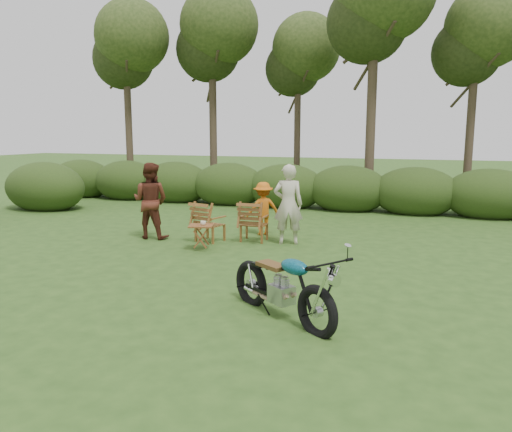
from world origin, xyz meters
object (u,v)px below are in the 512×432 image
(cup, at_px, (203,223))
(adult_a, at_px, (288,244))
(adult_b, at_px, (152,238))
(child, at_px, (263,235))
(lawn_chair_left, at_px, (210,241))
(motorcycle, at_px, (281,317))
(lawn_chair_right, at_px, (254,241))
(side_table, at_px, (201,237))

(cup, distance_m, adult_a, 1.95)
(adult_b, bearing_deg, child, -156.29)
(lawn_chair_left, height_order, cup, cup)
(motorcycle, bearing_deg, cup, 165.01)
(motorcycle, xyz_separation_m, lawn_chair_left, (-2.82, 3.89, 0.00))
(motorcycle, height_order, lawn_chair_right, motorcycle)
(adult_a, relative_size, adult_b, 1.00)
(adult_b, height_order, child, adult_b)
(lawn_chair_left, xyz_separation_m, cup, (0.22, -0.81, 0.56))
(lawn_chair_right, height_order, child, child)
(motorcycle, bearing_deg, lawn_chair_left, 160.83)
(lawn_chair_right, height_order, adult_a, adult_a)
(motorcycle, distance_m, lawn_chair_left, 4.80)
(lawn_chair_left, xyz_separation_m, side_table, (0.18, -0.81, 0.26))
(lawn_chair_left, distance_m, cup, 1.01)
(lawn_chair_right, distance_m, side_table, 1.40)
(motorcycle, height_order, cup, cup)
(adult_a, distance_m, adult_b, 3.14)
(cup, bearing_deg, child, 70.59)
(side_table, bearing_deg, child, 69.37)
(lawn_chair_right, bearing_deg, child, -89.43)
(motorcycle, xyz_separation_m, adult_b, (-4.22, 3.74, 0.00))
(lawn_chair_right, relative_size, lawn_chair_left, 1.00)
(lawn_chair_right, relative_size, child, 0.72)
(cup, bearing_deg, adult_b, 157.76)
(lawn_chair_left, relative_size, adult_b, 0.52)
(cup, height_order, adult_b, adult_b)
(motorcycle, distance_m, side_table, 4.06)
(motorcycle, bearing_deg, adult_a, 139.74)
(adult_a, height_order, adult_b, adult_a)
(adult_a, bearing_deg, cup, 21.20)
(lawn_chair_right, distance_m, adult_b, 2.37)
(side_table, distance_m, adult_b, 1.74)
(lawn_chair_right, relative_size, cup, 8.05)
(motorcycle, relative_size, child, 1.54)
(lawn_chair_left, relative_size, cup, 8.02)
(motorcycle, bearing_deg, lawn_chair_right, 149.10)
(child, bearing_deg, adult_b, -4.79)
(side_table, relative_size, adult_b, 0.30)
(child, bearing_deg, lawn_chair_left, 17.68)
(motorcycle, bearing_deg, adult_b, 173.34)
(cup, xyz_separation_m, adult_a, (1.47, 1.15, -0.56))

